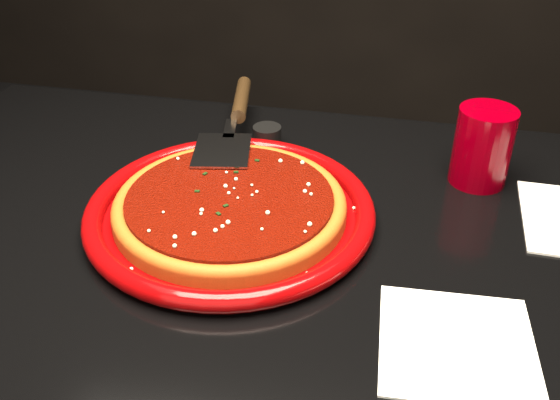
{
  "coord_description": "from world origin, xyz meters",
  "views": [
    {
      "loc": [
        0.15,
        -0.59,
        1.22
      ],
      "look_at": [
        0.0,
        0.08,
        0.77
      ],
      "focal_mm": 40.0,
      "sensor_mm": 36.0,
      "label": 1
    }
  ],
  "objects_px": {
    "plate": "(230,211)",
    "cup": "(482,146)",
    "ramekin": "(267,137)",
    "pizza_server": "(234,120)"
  },
  "relations": [
    {
      "from": "cup",
      "to": "ramekin",
      "type": "relative_size",
      "value": 2.51
    },
    {
      "from": "plate",
      "to": "pizza_server",
      "type": "xyz_separation_m",
      "value": [
        -0.05,
        0.2,
        0.03
      ]
    },
    {
      "from": "plate",
      "to": "cup",
      "type": "height_order",
      "value": "cup"
    },
    {
      "from": "plate",
      "to": "pizza_server",
      "type": "height_order",
      "value": "pizza_server"
    },
    {
      "from": "plate",
      "to": "pizza_server",
      "type": "distance_m",
      "value": 0.21
    },
    {
      "from": "ramekin",
      "to": "plate",
      "type": "bearing_deg",
      "value": -90.03
    },
    {
      "from": "pizza_server",
      "to": "ramekin",
      "type": "distance_m",
      "value": 0.06
    },
    {
      "from": "plate",
      "to": "ramekin",
      "type": "bearing_deg",
      "value": 89.97
    },
    {
      "from": "pizza_server",
      "to": "ramekin",
      "type": "height_order",
      "value": "pizza_server"
    },
    {
      "from": "plate",
      "to": "pizza_server",
      "type": "bearing_deg",
      "value": 104.1
    }
  ]
}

